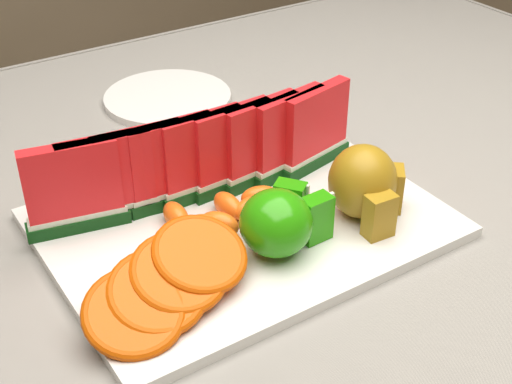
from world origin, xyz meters
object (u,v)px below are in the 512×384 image
Objects in this scene: side_plate at (168,98)px; platter at (243,223)px; apple_cluster at (281,221)px; pear_cluster at (365,184)px.

platter is at bearing -103.10° from side_plate.
apple_cluster is at bearing -100.31° from side_plate.
platter is 0.33m from side_plate.
apple_cluster reaches higher than side_plate.
side_plate is at bearing 76.90° from platter.
apple_cluster is 0.39m from side_plate.
pear_cluster reaches higher than side_plate.
side_plate is at bearing 95.58° from pear_cluster.
platter is at bearing 94.29° from apple_cluster.
pear_cluster reaches higher than platter.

